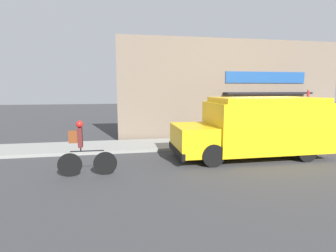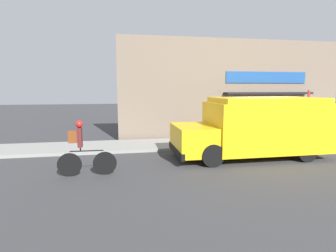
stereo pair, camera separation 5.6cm
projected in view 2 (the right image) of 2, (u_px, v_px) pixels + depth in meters
The scene contains 7 objects.
ground_plane at pixel (257, 148), 11.58m from camera, with size 70.00×70.00×0.00m, color #38383A.
sidewalk at pixel (245, 141), 12.64m from camera, with size 28.00×2.20×0.13m.
storefront at pixel (236, 89), 13.69m from camera, with size 12.08×0.80×5.11m.
school_bus at pixel (256, 127), 9.90m from camera, with size 5.70×2.72×2.26m.
cyclist at pixel (83, 150), 7.76m from camera, with size 1.73×0.21×1.67m.
stop_sign_post at pixel (308, 106), 12.61m from camera, with size 0.45×0.45×2.41m.
trash_bin at pixel (228, 131), 12.86m from camera, with size 0.55×0.55×0.76m.
Camera 2 is at (-5.90, -10.44, 2.60)m, focal length 28.00 mm.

